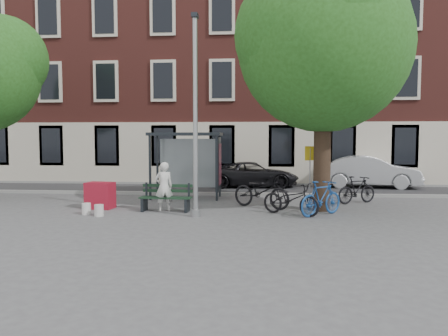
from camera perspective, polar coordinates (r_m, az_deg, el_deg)
name	(u,v)px	position (r m, az deg, el deg)	size (l,w,h in m)	color
ground	(196,217)	(13.51, -3.70, -6.37)	(90.00, 90.00, 0.00)	#4C4C4F
road	(218,189)	(20.38, -0.75, -2.81)	(40.00, 4.00, 0.01)	#28282B
curb_near	(214,194)	(18.40, -1.37, -3.38)	(40.00, 0.25, 0.12)	gray
curb_far	(222,184)	(22.35, -0.25, -2.06)	(40.00, 0.25, 0.12)	gray
building_row	(228,60)	(26.60, 0.55, 13.93)	(30.00, 8.00, 14.00)	brown
lamppost	(195,126)	(13.29, -3.75, 5.52)	(0.28, 0.35, 6.11)	#9EA0A3
tree_right	(325,38)	(14.99, 13.04, 16.17)	(5.76, 5.60, 8.20)	black
bus_shelter	(196,150)	(17.44, -3.69, 2.33)	(2.85, 1.45, 2.62)	#1E2328
painter	(164,187)	(14.51, -7.86, -2.43)	(0.59, 0.39, 1.63)	silver
bench	(166,199)	(14.55, -7.58, -4.04)	(1.73, 0.65, 0.88)	#1E2328
bike_a	(261,191)	(15.10, 4.89, -3.02)	(0.78, 2.23, 1.17)	black
bike_b	(321,198)	(13.93, 12.58, -3.85)	(0.52, 1.83, 1.10)	navy
bike_c	(291,199)	(13.88, 8.72, -4.00)	(0.68, 1.94, 1.02)	black
bike_d	(357,190)	(16.80, 16.96, -2.73)	(0.48, 1.69, 1.02)	black
car_dark	(253,174)	(21.45, 3.83, -0.84)	(2.03, 4.41, 1.23)	black
car_silver	(369,172)	(22.21, 18.39, -0.45)	(1.64, 4.71, 1.55)	#A9AAB0
red_stand	(100,195)	(15.54, -15.88, -3.46)	(0.90, 0.60, 0.90)	maroon
bucket_a	(86,209)	(14.51, -17.54, -5.11)	(0.28, 0.28, 0.36)	silver
bucket_b	(99,210)	(14.08, -16.02, -5.35)	(0.28, 0.28, 0.36)	silver
bucket_c	(99,203)	(15.65, -16.04, -4.41)	(0.28, 0.28, 0.36)	white
notice_sign	(310,162)	(15.11, 11.16, 0.74)	(0.37, 0.11, 2.13)	#9EA0A3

